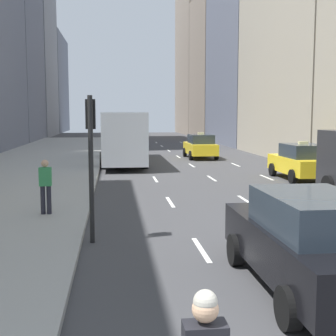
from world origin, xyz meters
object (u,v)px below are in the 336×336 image
taxi_second (200,146)px  pedestrian_mid_block (45,184)px  sedan_black_near (308,242)px  taxi_lead (301,162)px  city_bus (123,136)px  traffic_light_pole (91,145)px

taxi_second → pedestrian_mid_block: size_ratio=2.67×
taxi_second → pedestrian_mid_block: 20.55m
sedan_black_near → taxi_lead: bearing=68.0°
taxi_second → city_bus: (-5.61, -2.57, 0.91)m
taxi_lead → traffic_light_pole: bearing=-133.4°
pedestrian_mid_block → traffic_light_pole: size_ratio=0.46×
sedan_black_near → city_bus: city_bus is taller
taxi_second → city_bus: city_bus is taller
taxi_second → sedan_black_near: taxi_second is taller
taxi_second → city_bus: size_ratio=0.38×
sedan_black_near → city_bus: 22.95m
sedan_black_near → traffic_light_pole: 5.66m
taxi_second → traffic_light_pole: traffic_light_pole is taller
sedan_black_near → traffic_light_pole: traffic_light_pole is taller
city_bus → taxi_lead: bearing=-46.5°
city_bus → traffic_light_pole: (-1.14, -18.99, 0.62)m
taxi_lead → pedestrian_mid_block: size_ratio=2.67×
taxi_lead → traffic_light_pole: 13.99m
pedestrian_mid_block → sedan_black_near: bearing=-50.1°
taxi_second → city_bus: 6.24m
sedan_black_near → pedestrian_mid_block: pedestrian_mid_block is taller
sedan_black_near → pedestrian_mid_block: 8.49m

